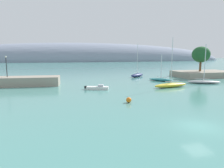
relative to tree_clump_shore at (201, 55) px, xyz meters
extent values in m
plane|color=teal|center=(-28.76, -37.99, -6.96)|extent=(600.00, 600.00, 0.00)
cube|color=gray|center=(1.43, 0.41, -6.07)|extent=(17.32, 10.84, 1.76)
cylinder|color=brown|center=(0.00, 0.00, -3.73)|extent=(0.65, 0.65, 2.92)
ellipsoid|color=#1E5128|center=(0.00, 0.00, 0.03)|extent=(5.42, 5.42, 4.88)
cube|color=gray|center=(-55.12, -5.78, -5.93)|extent=(25.47, 6.79, 2.05)
ellipsoid|color=gray|center=(-22.12, 151.84, -6.96)|extent=(317.07, 51.48, 36.61)
ellipsoid|color=#1E6B70|center=(-16.44, -6.02, -6.60)|extent=(5.96, 6.27, 0.70)
cylinder|color=silver|center=(-16.44, -6.02, -3.13)|extent=(0.17, 0.17, 6.24)
cube|color=silver|center=(-16.24, -6.24, -5.90)|extent=(2.05, 2.25, 0.10)
ellipsoid|color=gray|center=(-8.47, -12.72, -6.57)|extent=(8.10, 4.84, 0.77)
cylinder|color=silver|center=(-8.47, -12.72, -1.86)|extent=(0.18, 0.18, 8.64)
cube|color=silver|center=(-8.80, -12.59, -5.83)|extent=(3.33, 1.34, 0.10)
ellipsoid|color=yellow|center=(-19.13, -15.87, -6.49)|extent=(8.60, 3.30, 0.93)
cylinder|color=silver|center=(-19.13, -15.87, -1.23)|extent=(0.14, 0.14, 9.59)
cube|color=silver|center=(-18.76, -15.80, -5.67)|extent=(3.74, 0.81, 0.10)
ellipsoid|color=navy|center=(-19.06, 4.68, -6.41)|extent=(6.35, 5.68, 1.08)
cylinder|color=silver|center=(-19.06, 4.68, -1.32)|extent=(0.14, 0.14, 9.10)
cube|color=silver|center=(-19.30, 4.48, -5.52)|extent=(2.42, 2.02, 0.10)
cube|color=white|center=(-34.96, -14.85, -6.66)|extent=(4.65, 2.68, 0.59)
cube|color=black|center=(-37.32, -14.18, -6.51)|extent=(0.52, 0.47, 0.53)
cube|color=#B2B7C1|center=(-34.33, -15.03, -6.17)|extent=(1.27, 1.17, 0.40)
sphere|color=orange|center=(-32.36, -26.98, -6.56)|extent=(0.80, 0.80, 0.80)
cylinder|color=black|center=(-53.75, -5.80, -2.77)|extent=(0.16, 0.16, 4.28)
sphere|color=#EAEACC|center=(-53.75, -5.80, -0.45)|extent=(0.36, 0.36, 0.36)
camera|label=1|loc=(-41.60, -54.50, 0.11)|focal=32.27mm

